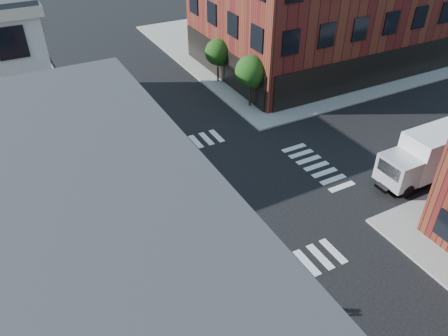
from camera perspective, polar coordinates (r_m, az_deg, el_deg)
ground at (r=28.10m, az=0.71°, el=-3.61°), size 120.00×120.00×0.00m
sidewalk_ne at (r=54.05m, az=9.92°, el=15.72°), size 30.00×30.00×0.15m
building_ne at (r=48.38m, az=13.88°, el=20.34°), size 25.00×16.00×12.00m
tree_near at (r=37.27m, az=3.64°, el=12.28°), size 2.69×2.69×4.49m
tree_far at (r=42.22m, az=-0.73°, el=14.73°), size 2.43×2.43×4.07m
signal_pole at (r=19.70m, az=-7.30°, el=-13.62°), size 1.29×1.24×4.60m
box_truck at (r=31.87m, az=25.56°, el=1.67°), size 7.70×2.46×3.47m
traffic_cone at (r=24.17m, az=-2.86°, el=-10.31°), size 0.52×0.52×0.78m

